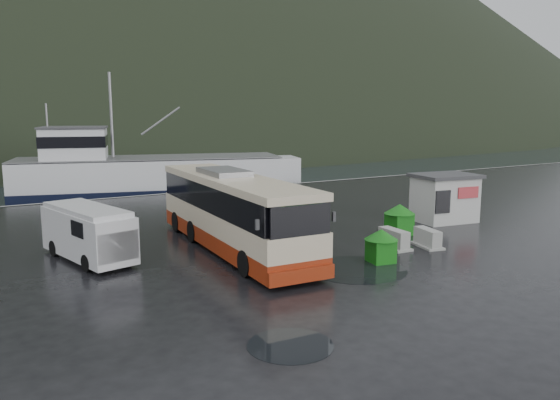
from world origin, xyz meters
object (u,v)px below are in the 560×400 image
jersey_barrier_b (427,247)px  coach_bus (234,249)px  fishing_trawler (151,180)px  jersey_barrier_a (393,248)px  white_van (89,259)px  waste_bin_left (380,262)px  waste_bin_right (399,234)px  dome_tent (294,261)px  ticket_kiosk (443,221)px

jersey_barrier_b → coach_bus: bearing=152.1°
coach_bus → fishing_trawler: 27.11m
jersey_barrier_a → jersey_barrier_b: 1.64m
jersey_barrier_a → jersey_barrier_b: bearing=-21.2°
jersey_barrier_b → white_van: bearing=158.1°
waste_bin_left → waste_bin_right: bearing=39.7°
coach_bus → jersey_barrier_b: (7.95, -4.20, 0.00)m
waste_bin_left → dome_tent: 3.61m
coach_bus → fishing_trawler: size_ratio=0.46×
white_van → jersey_barrier_a: size_ratio=3.12×
white_van → jersey_barrier_b: bearing=-35.4°
dome_tent → coach_bus: bearing=113.0°
waste_bin_left → waste_bin_right: size_ratio=0.90×
waste_bin_left → ticket_kiosk: bearing=28.6°
fishing_trawler → jersey_barrier_a: bearing=-70.7°
coach_bus → waste_bin_right: size_ratio=8.08×
white_van → waste_bin_left: size_ratio=3.92×
dome_tent → fishing_trawler: size_ratio=0.10×
white_van → fishing_trawler: (10.44, 25.31, 0.00)m
jersey_barrier_a → fishing_trawler: bearing=93.9°
coach_bus → jersey_barrier_b: bearing=-25.0°
dome_tent → jersey_barrier_b: dome_tent is taller
jersey_barrier_a → fishing_trawler: size_ratio=0.06×
white_van → dome_tent: 8.73m
white_van → waste_bin_right: white_van is taller
ticket_kiosk → fishing_trawler: (-8.76, 27.11, 0.00)m
coach_bus → jersey_barrier_a: bearing=-26.5°
coach_bus → jersey_barrier_a: coach_bus is taller
coach_bus → white_van: bearing=169.5°
jersey_barrier_a → dome_tent: bearing=174.8°
waste_bin_left → ticket_kiosk: (8.75, 4.76, 0.00)m
waste_bin_right → fishing_trawler: 28.68m
waste_bin_right → fishing_trawler: size_ratio=0.06×
waste_bin_left → fishing_trawler: 31.87m
ticket_kiosk → jersey_barrier_a: 7.44m
ticket_kiosk → dome_tent: bearing=-158.4°
coach_bus → waste_bin_right: bearing=-7.7°
waste_bin_left → jersey_barrier_a: waste_bin_left is taller
ticket_kiosk → jersey_barrier_a: size_ratio=1.96×
waste_bin_right → white_van: bearing=168.2°
ticket_kiosk → waste_bin_left: bearing=-143.2°
coach_bus → dome_tent: bearing=-64.2°
waste_bin_right → dome_tent: waste_bin_right is taller
ticket_kiosk → fishing_trawler: bearing=116.2°
waste_bin_right → fishing_trawler: (-4.24, 28.36, 0.00)m
waste_bin_left → ticket_kiosk: 9.96m
coach_bus → jersey_barrier_a: (6.43, -3.61, 0.00)m
jersey_barrier_a → fishing_trawler: (-2.08, 30.37, 0.00)m
waste_bin_left → waste_bin_right: waste_bin_right is taller
waste_bin_right → dome_tent: (-7.25, -1.54, 0.00)m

